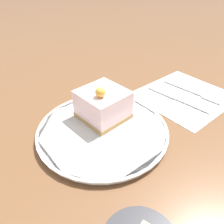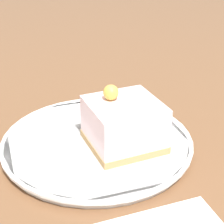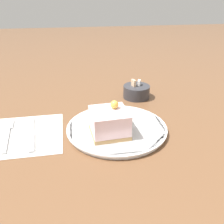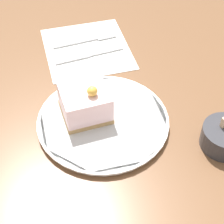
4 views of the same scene
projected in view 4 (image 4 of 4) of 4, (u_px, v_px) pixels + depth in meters
name	position (u px, v px, depth m)	size (l,w,h in m)	color
ground_plane	(97.00, 131.00, 0.74)	(4.00, 4.00, 0.00)	brown
plate	(103.00, 121.00, 0.75)	(0.26, 0.26, 0.01)	white
cake_slice	(85.00, 102.00, 0.74)	(0.10, 0.10, 0.08)	#AD8451
napkin	(87.00, 49.00, 0.93)	(0.22, 0.21, 0.00)	white
fork	(90.00, 39.00, 0.95)	(0.03, 0.16, 0.00)	silver
knife	(83.00, 56.00, 0.90)	(0.03, 0.17, 0.00)	silver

